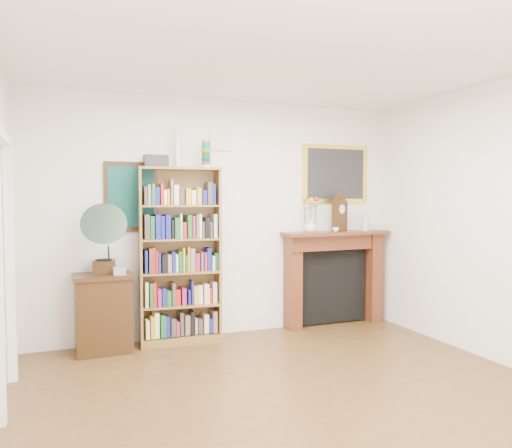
{
  "coord_description": "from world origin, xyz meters",
  "views": [
    {
      "loc": [
        -1.75,
        -3.21,
        1.64
      ],
      "look_at": [
        0.1,
        1.6,
        1.37
      ],
      "focal_mm": 35.0,
      "sensor_mm": 36.0,
      "label": 1
    }
  ],
  "objects_px": {
    "gramophone": "(105,235)",
    "bottle_right": "(367,223)",
    "fireplace": "(333,269)",
    "bottle_left": "(365,222)",
    "flower_vase": "(310,226)",
    "side_cabinet": "(103,313)",
    "cd_stack": "(119,271)",
    "bookshelf": "(180,245)",
    "mantel_clock": "(340,214)",
    "teacup": "(336,230)"
  },
  "relations": [
    {
      "from": "teacup",
      "to": "bottle_right",
      "type": "bearing_deg",
      "value": 10.1
    },
    {
      "from": "gramophone",
      "to": "bookshelf",
      "type": "bearing_deg",
      "value": 15.64
    },
    {
      "from": "gramophone",
      "to": "bottle_left",
      "type": "bearing_deg",
      "value": 8.62
    },
    {
      "from": "cd_stack",
      "to": "bookshelf",
      "type": "bearing_deg",
      "value": 13.4
    },
    {
      "from": "bookshelf",
      "to": "teacup",
      "type": "bearing_deg",
      "value": 3.32
    },
    {
      "from": "fireplace",
      "to": "cd_stack",
      "type": "height_order",
      "value": "fireplace"
    },
    {
      "from": "side_cabinet",
      "to": "bottle_left",
      "type": "bearing_deg",
      "value": -0.87
    },
    {
      "from": "bookshelf",
      "to": "mantel_clock",
      "type": "xyz_separation_m",
      "value": [
        2.06,
        0.01,
        0.33
      ]
    },
    {
      "from": "side_cabinet",
      "to": "gramophone",
      "type": "relative_size",
      "value": 1.11
    },
    {
      "from": "mantel_clock",
      "to": "bottle_left",
      "type": "bearing_deg",
      "value": -26.77
    },
    {
      "from": "side_cabinet",
      "to": "mantel_clock",
      "type": "bearing_deg",
      "value": -0.48
    },
    {
      "from": "bookshelf",
      "to": "bottle_left",
      "type": "height_order",
      "value": "bookshelf"
    },
    {
      "from": "cd_stack",
      "to": "bottle_right",
      "type": "xyz_separation_m",
      "value": [
        3.18,
        0.19,
        0.44
      ]
    },
    {
      "from": "teacup",
      "to": "bookshelf",
      "type": "bearing_deg",
      "value": 178.1
    },
    {
      "from": "bookshelf",
      "to": "bottle_left",
      "type": "distance_m",
      "value": 2.45
    },
    {
      "from": "bottle_right",
      "to": "flower_vase",
      "type": "bearing_deg",
      "value": -178.51
    },
    {
      "from": "cd_stack",
      "to": "teacup",
      "type": "bearing_deg",
      "value": 2.13
    },
    {
      "from": "bookshelf",
      "to": "gramophone",
      "type": "height_order",
      "value": "bookshelf"
    },
    {
      "from": "cd_stack",
      "to": "teacup",
      "type": "height_order",
      "value": "teacup"
    },
    {
      "from": "mantel_clock",
      "to": "teacup",
      "type": "distance_m",
      "value": 0.23
    },
    {
      "from": "side_cabinet",
      "to": "cd_stack",
      "type": "distance_m",
      "value": 0.5
    },
    {
      "from": "gramophone",
      "to": "bottle_right",
      "type": "xyz_separation_m",
      "value": [
        3.32,
        0.16,
        0.05
      ]
    },
    {
      "from": "bottle_right",
      "to": "cd_stack",
      "type": "bearing_deg",
      "value": -176.53
    },
    {
      "from": "gramophone",
      "to": "flower_vase",
      "type": "relative_size",
      "value": 4.65
    },
    {
      "from": "cd_stack",
      "to": "mantel_clock",
      "type": "bearing_deg",
      "value": 3.57
    },
    {
      "from": "fireplace",
      "to": "teacup",
      "type": "distance_m",
      "value": 0.55
    },
    {
      "from": "fireplace",
      "to": "bottle_left",
      "type": "distance_m",
      "value": 0.75
    },
    {
      "from": "flower_vase",
      "to": "bottle_right",
      "type": "height_order",
      "value": "bottle_right"
    },
    {
      "from": "gramophone",
      "to": "cd_stack",
      "type": "height_order",
      "value": "gramophone"
    },
    {
      "from": "side_cabinet",
      "to": "bottle_left",
      "type": "xyz_separation_m",
      "value": [
        3.28,
        0.05,
        0.92
      ]
    },
    {
      "from": "flower_vase",
      "to": "cd_stack",
      "type": "bearing_deg",
      "value": -175.81
    },
    {
      "from": "mantel_clock",
      "to": "cd_stack",
      "type": "bearing_deg",
      "value": 158.94
    },
    {
      "from": "side_cabinet",
      "to": "cd_stack",
      "type": "relative_size",
      "value": 6.96
    },
    {
      "from": "bottle_left",
      "to": "bookshelf",
      "type": "bearing_deg",
      "value": 179.86
    },
    {
      "from": "side_cabinet",
      "to": "gramophone",
      "type": "bearing_deg",
      "value": -77.01
    },
    {
      "from": "gramophone",
      "to": "cd_stack",
      "type": "bearing_deg",
      "value": -5.43
    },
    {
      "from": "bookshelf",
      "to": "bottle_right",
      "type": "height_order",
      "value": "bookshelf"
    },
    {
      "from": "cd_stack",
      "to": "bottle_right",
      "type": "bearing_deg",
      "value": 3.47
    },
    {
      "from": "bookshelf",
      "to": "gramophone",
      "type": "relative_size",
      "value": 3.03
    },
    {
      "from": "flower_vase",
      "to": "bottle_left",
      "type": "bearing_deg",
      "value": -0.96
    },
    {
      "from": "cd_stack",
      "to": "teacup",
      "type": "relative_size",
      "value": 1.59
    },
    {
      "from": "fireplace",
      "to": "bottle_right",
      "type": "xyz_separation_m",
      "value": [
        0.48,
        -0.05,
        0.59
      ]
    },
    {
      "from": "side_cabinet",
      "to": "cd_stack",
      "type": "xyz_separation_m",
      "value": [
        0.16,
        -0.1,
        0.46
      ]
    },
    {
      "from": "side_cabinet",
      "to": "mantel_clock",
      "type": "xyz_separation_m",
      "value": [
        2.91,
        0.07,
        1.01
      ]
    },
    {
      "from": "gramophone",
      "to": "bottle_right",
      "type": "bearing_deg",
      "value": 9.19
    },
    {
      "from": "bookshelf",
      "to": "cd_stack",
      "type": "height_order",
      "value": "bookshelf"
    },
    {
      "from": "flower_vase",
      "to": "bottle_right",
      "type": "distance_m",
      "value": 0.85
    },
    {
      "from": "fireplace",
      "to": "cd_stack",
      "type": "relative_size",
      "value": 12.09
    },
    {
      "from": "teacup",
      "to": "bottle_right",
      "type": "distance_m",
      "value": 0.54
    },
    {
      "from": "bottle_right",
      "to": "bottle_left",
      "type": "bearing_deg",
      "value": -148.55
    }
  ]
}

